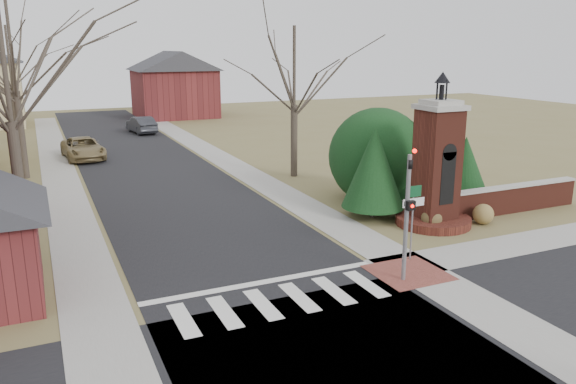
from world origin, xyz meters
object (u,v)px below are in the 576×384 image
traffic_signal_pole (408,205)px  brick_gate_monument (436,176)px  sign_post (413,208)px  distant_car (141,125)px  pickup_truck (83,148)px

traffic_signal_pole → brick_gate_monument: 6.47m
sign_post → distant_car: bearing=95.3°
traffic_signal_pole → sign_post: size_ratio=1.64×
traffic_signal_pole → pickup_truck: traffic_signal_pole is taller
distant_car → sign_post: bearing=87.4°
pickup_truck → traffic_signal_pole: bearing=-77.9°
traffic_signal_pole → pickup_truck: (-7.70, 26.16, -1.86)m
sign_post → brick_gate_monument: 4.55m
traffic_signal_pole → distant_car: traffic_signal_pole is taller
pickup_truck → distant_car: size_ratio=1.16×
sign_post → distant_car: (-3.23, 35.10, -1.21)m
pickup_truck → distant_car: 11.85m
brick_gate_monument → distant_car: (-6.63, 32.10, -1.42)m
traffic_signal_pole → distant_car: (-1.93, 36.52, -1.84)m
traffic_signal_pole → pickup_truck: 27.34m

